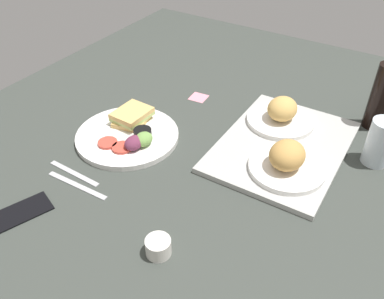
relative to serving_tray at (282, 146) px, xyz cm
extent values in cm
cube|color=#383D38|center=(16.39, -22.06, -2.30)|extent=(190.00, 150.00, 3.00)
cube|color=#B2B2AD|center=(0.00, 0.00, 0.00)|extent=(45.17, 33.23, 1.60)
cylinder|color=white|center=(-10.00, -5.00, 1.50)|extent=(20.35, 20.35, 1.40)
ellipsoid|color=tan|center=(-10.07, -4.89, 5.62)|extent=(10.05, 8.68, 6.85)
cylinder|color=white|center=(10.00, 5.00, 1.50)|extent=(20.17, 20.17, 1.40)
ellipsoid|color=tan|center=(10.29, 4.60, 5.79)|extent=(10.53, 9.09, 7.18)
cylinder|color=white|center=(19.49, -40.89, 0.00)|extent=(30.27, 30.27, 1.60)
cube|color=#DBB266|center=(13.44, -43.62, 1.50)|extent=(12.64, 11.11, 1.40)
cube|color=#B2C66B|center=(13.44, -43.62, 2.70)|extent=(11.48, 9.59, 1.00)
cube|color=#DBB266|center=(13.44, -43.62, 3.90)|extent=(11.38, 9.47, 1.40)
cylinder|color=#D14738|center=(26.30, -42.41, 1.20)|extent=(5.60, 5.60, 0.80)
cylinder|color=#D14738|center=(25.85, -37.56, 1.20)|extent=(5.60, 5.60, 0.80)
cylinder|color=black|center=(18.74, -35.60, 2.30)|extent=(5.20, 5.20, 3.00)
cylinder|color=#EFEACC|center=(18.74, -35.60, 3.40)|extent=(4.26, 4.26, 0.60)
ellipsoid|color=#729E4C|center=(21.01, -33.63, 2.60)|extent=(6.00, 4.80, 3.60)
ellipsoid|color=#6B2D47|center=(23.73, -34.84, 2.60)|extent=(6.00, 4.80, 3.60)
cylinder|color=silver|center=(-7.87, 23.65, 5.79)|extent=(7.21, 7.21, 13.19)
cylinder|color=black|center=(-25.58, 19.23, 9.45)|extent=(6.40, 6.40, 20.51)
cylinder|color=silver|center=(48.59, -8.75, 1.20)|extent=(5.60, 5.60, 4.00)
cube|color=#B7B7BC|center=(39.49, -42.89, -0.55)|extent=(1.86, 17.03, 0.50)
cube|color=#B7B7BC|center=(42.49, -38.89, -0.55)|extent=(1.87, 19.03, 0.50)
cube|color=black|center=(56.68, -43.57, -0.40)|extent=(16.02, 11.87, 0.80)
cube|color=pink|center=(-11.69, -35.10, -0.74)|extent=(6.07, 6.07, 0.12)
camera|label=1|loc=(91.69, 26.51, 70.87)|focal=37.97mm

